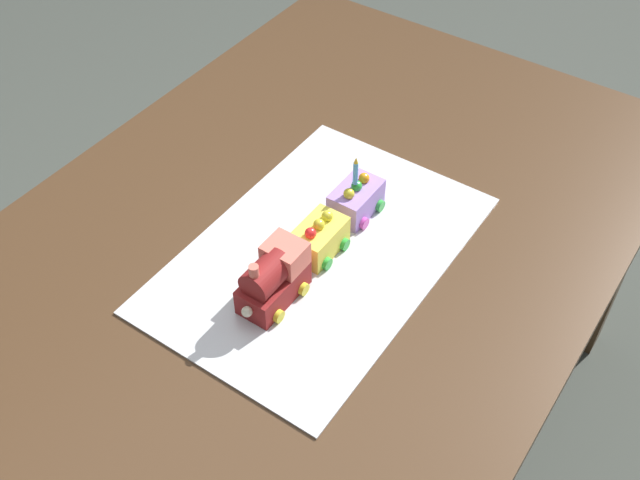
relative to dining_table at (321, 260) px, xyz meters
name	(u,v)px	position (x,y,z in m)	size (l,w,h in m)	color
ground_plane	(321,429)	(0.00, 0.00, -0.63)	(8.00, 8.00, 0.00)	#474C44
dining_table	(321,260)	(0.00, 0.00, 0.00)	(1.40, 1.00, 0.74)	#4C331E
cake_board	(320,253)	(-0.07, -0.05, 0.11)	(0.60, 0.40, 0.00)	silver
cake_locomotive	(273,278)	(-0.20, -0.04, 0.16)	(0.14, 0.08, 0.12)	maroon
cake_car_caboose_lemon	(319,238)	(-0.07, -0.04, 0.14)	(0.10, 0.08, 0.07)	#F4E04C
cake_car_flatbed_lavender	(356,199)	(0.05, -0.04, 0.14)	(0.10, 0.08, 0.07)	#AD84E0
birthday_candle	(356,171)	(0.05, -0.04, 0.21)	(0.01, 0.01, 0.06)	#4CA5E5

